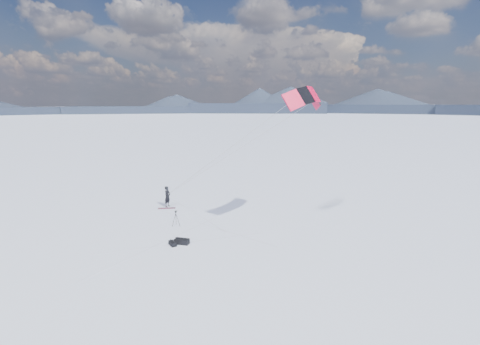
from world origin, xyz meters
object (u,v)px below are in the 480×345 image
Objects in this scene: gear_bag_b at (173,243)px; tripod at (176,216)px; snowkiter at (168,207)px; snowboard at (167,208)px; gear_bag_a at (182,241)px.

tripod is at bearing 155.37° from gear_bag_b.
snowkiter reaches higher than snowboard.
snowkiter is 8.98m from gear_bag_b.
gear_bag_a is 0.63m from gear_bag_b.
snowkiter is 1.81× the size of gear_bag_a.
gear_bag_a reaches higher than snowboard.
tripod is at bearing 121.05° from gear_bag_a.
gear_bag_a is 1.35× the size of gear_bag_b.
snowkiter is 1.58× the size of tripod.
snowboard is 1.29× the size of tripod.
snowkiter is 0.57m from snowboard.
gear_bag_a is (6.95, -5.56, 0.19)m from snowkiter.
gear_bag_b is at bearing -142.56° from gear_bag_a.
gear_bag_b is at bearing -143.24° from snowkiter.
tripod is at bearing -138.31° from snowkiter.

